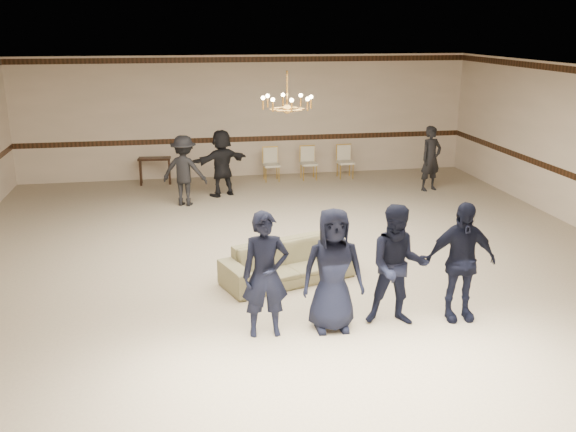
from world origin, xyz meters
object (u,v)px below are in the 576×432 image
object	(u,v)px
console_table	(155,171)
settee	(288,263)
banquet_chair_left	(271,165)
banquet_chair_mid	(309,163)
boy_d	(461,261)
boy_c	(398,266)
boy_b	(333,270)
adult_left	(184,171)
adult_mid	(222,163)
adult_right	(431,158)
banquet_chair_right	(345,162)
boy_a	(265,275)
chandelier	(287,90)

from	to	relation	value
console_table	settee	bearing A→B (deg)	-67.29
banquet_chair_left	banquet_chair_mid	xyz separation A→B (m)	(1.00, 0.00, 0.00)
boy_d	boy_c	bearing A→B (deg)	-176.58
boy_c	boy_b	bearing A→B (deg)	-167.55
boy_c	settee	bearing A→B (deg)	136.68
adult_left	console_table	distance (m)	2.32
settee	boy_d	bearing A→B (deg)	-59.01
adult_mid	console_table	xyz separation A→B (m)	(-1.61, 1.46, -0.45)
adult_left	adult_right	size ratio (longest dim) A/B	1.00
adult_right	banquet_chair_left	xyz separation A→B (m)	(-3.71, 1.66, -0.37)
banquet_chair_left	banquet_chair_right	distance (m)	2.00
boy_c	banquet_chair_right	distance (m)	8.70
adult_mid	adult_right	bearing A→B (deg)	150.25
boy_b	adult_right	world-z (taller)	boy_b
boy_d	banquet_chair_left	world-z (taller)	boy_d
banquet_chair_mid	banquet_chair_right	size ratio (longest dim) A/B	1.00
adult_right	console_table	size ratio (longest dim) A/B	1.95
boy_b	banquet_chair_mid	world-z (taller)	boy_b
boy_b	banquet_chair_left	size ratio (longest dim) A/B	1.96
boy_c	adult_right	world-z (taller)	boy_c
boy_b	settee	size ratio (longest dim) A/B	0.80
adult_left	banquet_chair_mid	xyz separation A→B (m)	(3.29, 1.96, -0.37)
boy_a	console_table	distance (m)	8.90
boy_d	settee	world-z (taller)	boy_d
chandelier	adult_mid	size ratio (longest dim) A/B	0.59
banquet_chair_mid	banquet_chair_right	xyz separation A→B (m)	(1.00, 0.00, 0.00)
chandelier	console_table	world-z (taller)	chandelier
settee	adult_mid	distance (m)	5.58
boy_c	banquet_chair_left	xyz separation A→B (m)	(-0.40, 8.54, -0.41)
settee	adult_left	bearing A→B (deg)	88.15
boy_d	banquet_chair_right	xyz separation A→B (m)	(0.70, 8.54, -0.41)
boy_c	boy_d	xyz separation A→B (m)	(0.90, 0.00, 0.00)
chandelier	banquet_chair_left	bearing A→B (deg)	84.32
settee	adult_right	world-z (taller)	adult_right
banquet_chair_left	settee	bearing A→B (deg)	-99.66
boy_b	banquet_chair_left	bearing A→B (deg)	89.49
adult_mid	banquet_chair_left	bearing A→B (deg)	-162.94
adult_right	banquet_chair_mid	size ratio (longest dim) A/B	1.85
chandelier	boy_a	world-z (taller)	chandelier
banquet_chair_mid	console_table	bearing A→B (deg)	173.84
boy_c	adult_mid	distance (m)	7.49
chandelier	banquet_chair_mid	bearing A→B (deg)	73.86
boy_d	chandelier	bearing A→B (deg)	122.55
adult_right	chandelier	bearing A→B (deg)	-158.36
adult_mid	banquet_chair_right	world-z (taller)	adult_mid
boy_b	adult_right	xyz separation A→B (m)	(4.21, 6.88, -0.05)
boy_b	boy_d	distance (m)	1.80
adult_left	console_table	xyz separation A→B (m)	(-0.71, 2.16, -0.45)
boy_b	boy_c	distance (m)	0.90
adult_mid	settee	bearing A→B (deg)	70.93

